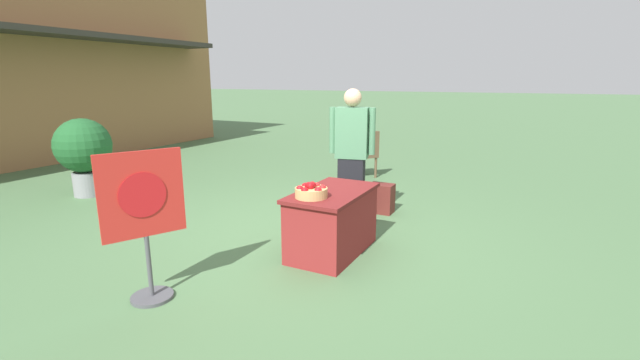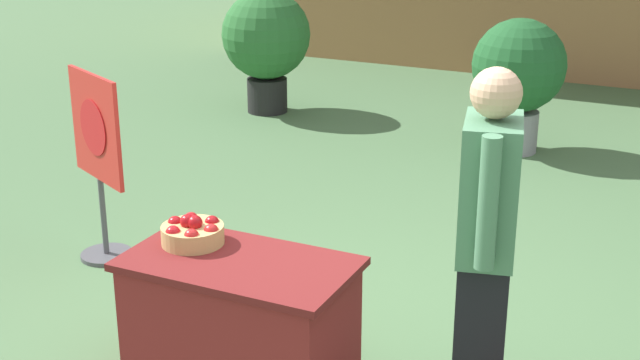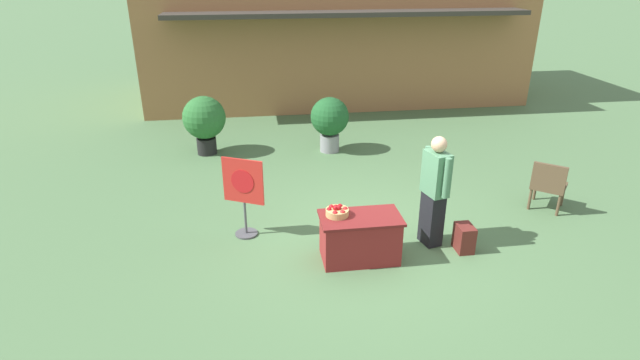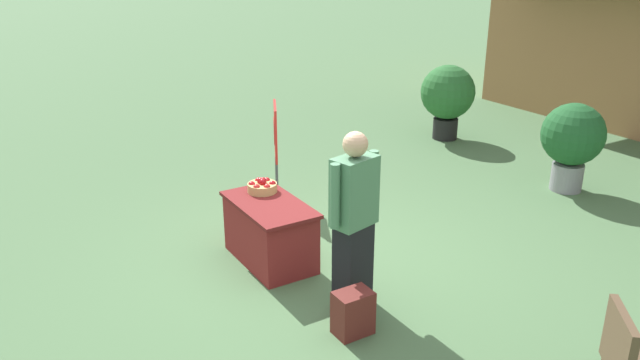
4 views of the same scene
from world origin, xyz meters
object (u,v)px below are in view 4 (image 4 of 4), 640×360
at_px(apple_basket, 262,186).
at_px(backpack, 353,313).
at_px(display_table, 270,232).
at_px(potted_plant_near_left, 448,95).
at_px(person_visitor, 354,219).
at_px(potted_plant_far_left, 572,139).
at_px(poster_board, 276,145).

relative_size(apple_basket, backpack, 0.79).
relative_size(display_table, backpack, 2.80).
relative_size(backpack, potted_plant_near_left, 0.31).
xyz_separation_m(backpack, potted_plant_near_left, (-4.13, 4.85, 0.59)).
height_order(display_table, apple_basket, apple_basket).
height_order(person_visitor, potted_plant_near_left, person_visitor).
height_order(display_table, potted_plant_far_left, potted_plant_far_left).
distance_m(poster_board, potted_plant_far_left, 4.14).
height_order(display_table, potted_plant_near_left, potted_plant_near_left).
bearing_deg(potted_plant_near_left, apple_basket, -65.37).
distance_m(display_table, backpack, 1.63).
distance_m(apple_basket, potted_plant_near_left, 5.24).
distance_m(person_visitor, poster_board, 2.93).
xyz_separation_m(poster_board, potted_plant_far_left, (1.96, 3.65, 0.02)).
bearing_deg(potted_plant_near_left, person_visitor, -50.91).
xyz_separation_m(potted_plant_near_left, potted_plant_far_left, (2.81, -0.24, -0.04)).
relative_size(display_table, apple_basket, 3.54).
bearing_deg(apple_basket, backpack, -2.50).
distance_m(display_table, potted_plant_near_left, 5.48).
height_order(person_visitor, poster_board, person_visitor).
distance_m(person_visitor, backpack, 0.86).
xyz_separation_m(display_table, person_visitor, (1.19, 0.29, 0.55)).
height_order(backpack, potted_plant_near_left, potted_plant_near_left).
distance_m(display_table, person_visitor, 1.34).
distance_m(potted_plant_near_left, potted_plant_far_left, 2.82).
height_order(poster_board, potted_plant_far_left, poster_board).
relative_size(poster_board, potted_plant_far_left, 1.03).
relative_size(person_visitor, backpack, 4.18).
relative_size(person_visitor, poster_board, 1.34).
relative_size(apple_basket, person_visitor, 0.19).
height_order(person_visitor, backpack, person_visitor).
distance_m(poster_board, potted_plant_near_left, 3.98).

